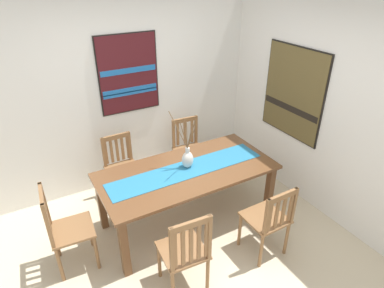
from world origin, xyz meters
name	(u,v)px	position (x,y,z in m)	size (l,w,h in m)	color
ground_plane	(195,256)	(0.00, 0.00, -0.01)	(6.40, 6.40, 0.03)	beige
wall_back	(127,90)	(0.00, 1.86, 1.35)	(6.40, 0.12, 2.70)	silver
wall_side	(335,110)	(1.86, 0.00, 1.35)	(0.12, 6.40, 2.70)	silver
dining_table	(187,177)	(0.20, 0.54, 0.66)	(2.04, 0.97, 0.76)	brown
table_runner	(187,169)	(0.20, 0.54, 0.76)	(1.87, 0.36, 0.01)	#236B93
centerpiece_vase	(187,158)	(0.23, 0.59, 0.88)	(0.24, 0.34, 0.68)	silver
chair_0	(269,219)	(0.70, -0.34, 0.48)	(0.43, 0.43, 0.90)	brown
chair_1	(185,251)	(-0.30, -0.32, 0.51)	(0.45, 0.45, 0.97)	brown
chair_2	(122,166)	(-0.31, 1.41, 0.48)	(0.43, 0.43, 0.90)	brown
chair_3	(65,228)	(-1.21, 0.55, 0.51)	(0.45, 0.45, 0.98)	brown
chair_4	(189,149)	(0.70, 1.40, 0.48)	(0.45, 0.45, 0.91)	brown
painting_on_back_wall	(128,74)	(0.02, 1.79, 1.59)	(0.80, 0.05, 1.03)	black
painting_on_side_wall	(293,93)	(1.79, 0.60, 1.39)	(0.05, 0.99, 1.18)	black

